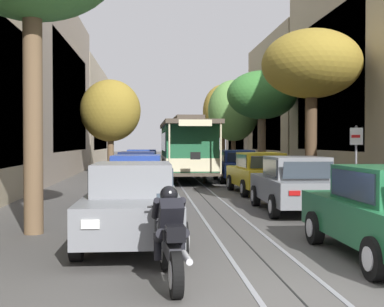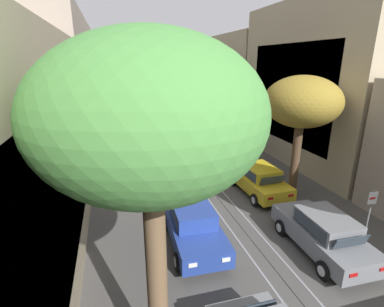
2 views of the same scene
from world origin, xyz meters
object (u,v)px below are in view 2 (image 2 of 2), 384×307
at_px(parked_car_navy_mid_left, 164,174).
at_px(parked_car_blue_second_left, 193,225).
at_px(parked_car_grey_second_right, 323,233).
at_px(cable_car_trolley, 184,135).
at_px(street_tree_kerb_right_mid, 231,91).
at_px(street_tree_kerb_left_near, 150,121).
at_px(parked_car_blue_fourth_right, 220,148).
at_px(pedestrian_on_left_pavement, 227,131).
at_px(street_sign_post, 369,213).
at_px(street_tree_kerb_left_second, 118,96).
at_px(street_tree_kerb_right_far, 183,78).
at_px(parked_car_yellow_mid_right, 258,179).
at_px(street_tree_kerb_right_second, 302,103).
at_px(street_tree_kerb_right_fourth, 197,85).
at_px(parked_car_blue_fourth_left, 152,147).

bearing_deg(parked_car_navy_mid_left, parked_car_blue_second_left, -88.72).
bearing_deg(parked_car_grey_second_right, cable_car_trolley, 100.07).
bearing_deg(street_tree_kerb_right_mid, parked_car_navy_mid_left, -134.64).
relative_size(parked_car_grey_second_right, cable_car_trolley, 0.48).
bearing_deg(street_tree_kerb_left_near, parked_car_blue_fourth_right, 64.39).
height_order(parked_car_blue_second_left, pedestrian_on_left_pavement, parked_car_blue_second_left).
relative_size(street_tree_kerb_left_near, street_sign_post, 3.04).
xyz_separation_m(street_tree_kerb_left_second, cable_car_trolley, (4.41, -6.04, -2.29)).
height_order(parked_car_grey_second_right, parked_car_blue_fourth_right, same).
bearing_deg(parked_car_blue_fourth_right, street_tree_kerb_right_far, 83.81).
bearing_deg(parked_car_yellow_mid_right, cable_car_trolley, 107.76).
xyz_separation_m(street_tree_kerb_right_second, street_tree_kerb_right_far, (0.39, 26.52, -0.18)).
distance_m(parked_car_blue_fourth_right, street_tree_kerb_left_near, 16.67).
relative_size(street_tree_kerb_left_near, street_tree_kerb_left_second, 1.26).
bearing_deg(parked_car_navy_mid_left, street_tree_kerb_right_far, 73.60).
bearing_deg(street_tree_kerb_right_far, parked_car_blue_second_left, -103.19).
distance_m(parked_car_yellow_mid_right, street_tree_kerb_left_near, 11.83).
bearing_deg(street_tree_kerb_left_second, street_tree_kerb_right_fourth, 30.34).
height_order(parked_car_blue_fourth_left, pedestrian_on_left_pavement, parked_car_blue_fourth_left).
bearing_deg(street_sign_post, parked_car_grey_second_right, 169.77).
height_order(street_tree_kerb_right_mid, street_sign_post, street_tree_kerb_right_mid).
relative_size(street_tree_kerb_left_near, pedestrian_on_left_pavement, 4.73).
bearing_deg(street_tree_kerb_right_second, parked_car_grey_second_right, -112.45).
xyz_separation_m(cable_car_trolley, pedestrian_on_left_pavement, (4.85, 3.40, -0.78)).
relative_size(street_tree_kerb_left_second, street_tree_kerb_right_fourth, 0.90).
bearing_deg(parked_car_blue_fourth_right, parked_car_yellow_mid_right, -91.04).
distance_m(parked_car_grey_second_right, street_sign_post, 1.85).
distance_m(street_tree_kerb_left_near, street_sign_post, 9.79).
bearing_deg(parked_car_yellow_mid_right, street_tree_kerb_left_near, -129.31).
xyz_separation_m(parked_car_blue_second_left, street_tree_kerb_left_second, (-2.09, 16.72, 3.16)).
relative_size(parked_car_grey_second_right, street_tree_kerb_right_far, 0.61).
distance_m(street_tree_kerb_left_second, pedestrian_on_left_pavement, 10.11).
bearing_deg(street_tree_kerb_left_second, parked_car_blue_second_left, -82.87).
height_order(street_tree_kerb_left_second, street_tree_kerb_right_far, street_tree_kerb_right_far).
relative_size(parked_car_yellow_mid_right, street_tree_kerb_left_second, 0.74).
height_order(street_tree_kerb_left_near, street_tree_kerb_right_far, street_tree_kerb_left_near).
xyz_separation_m(parked_car_blue_second_left, street_tree_kerb_right_fourth, (6.61, 21.82, 3.52)).
bearing_deg(pedestrian_on_left_pavement, parked_car_blue_second_left, -116.99).
relative_size(parked_car_grey_second_right, parked_car_yellow_mid_right, 1.00).
bearing_deg(parked_car_blue_fourth_right, street_tree_kerb_right_mid, 57.05).
bearing_deg(street_tree_kerb_left_second, street_tree_kerb_right_mid, -25.54).
xyz_separation_m(street_tree_kerb_left_near, street_tree_kerb_right_second, (8.64, 7.83, -1.07)).
xyz_separation_m(street_tree_kerb_right_second, street_sign_post, (-0.33, -5.15, -3.37)).
height_order(street_tree_kerb_right_second, street_tree_kerb_right_fourth, street_tree_kerb_right_fourth).
bearing_deg(cable_car_trolley, street_tree_kerb_right_fourth, 68.93).
bearing_deg(parked_car_blue_fourth_left, parked_car_blue_fourth_right, -18.88).
height_order(parked_car_grey_second_right, street_tree_kerb_left_second, street_tree_kerb_left_second).
distance_m(parked_car_blue_fourth_left, street_tree_kerb_right_far, 20.08).
xyz_separation_m(street_tree_kerb_right_second, cable_car_trolley, (-4.22, 7.64, -3.24)).
relative_size(parked_car_blue_second_left, parked_car_grey_second_right, 1.00).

